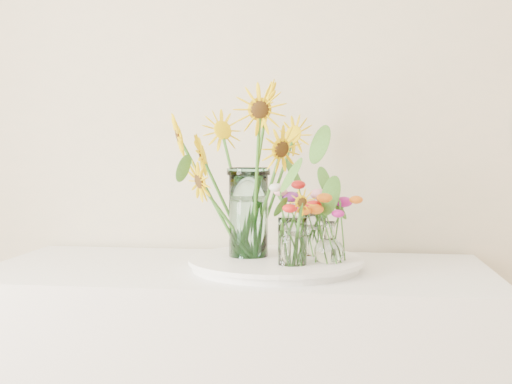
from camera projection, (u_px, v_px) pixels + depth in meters
tray at (276, 264)px, 1.77m from camera, size 0.46×0.46×0.02m
mason_jar at (248, 213)px, 1.79m from camera, size 0.13×0.13×0.25m
sunflower_bouquet at (248, 171)px, 1.78m from camera, size 0.88×0.88×0.49m
small_vase_a at (292, 242)px, 1.66m from camera, size 0.10×0.10×0.13m
wildflower_posy_a at (292, 225)px, 1.66m from camera, size 0.17×0.17×0.22m
small_vase_b at (329, 243)px, 1.70m from camera, size 0.09×0.09×0.11m
wildflower_posy_b at (329, 226)px, 1.70m from camera, size 0.20×0.20×0.20m
small_vase_c at (313, 234)px, 1.82m from camera, size 0.08×0.08×0.13m
wildflower_posy_c at (313, 219)px, 1.82m from camera, size 0.19×0.19×0.22m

